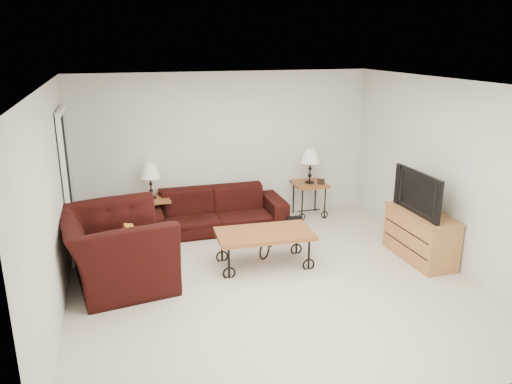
# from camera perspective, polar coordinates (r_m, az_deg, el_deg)

# --- Properties ---
(ground) EXTENTS (5.00, 5.00, 0.00)m
(ground) POSITION_cam_1_polar(r_m,az_deg,el_deg) (6.48, 1.77, -10.24)
(ground) COLOR beige
(ground) RESTS_ON ground
(wall_back) EXTENTS (5.00, 0.02, 2.50)m
(wall_back) POSITION_cam_1_polar(r_m,az_deg,el_deg) (8.35, -3.50, 5.11)
(wall_back) COLOR silver
(wall_back) RESTS_ON ground
(wall_front) EXTENTS (5.00, 0.02, 2.50)m
(wall_front) POSITION_cam_1_polar(r_m,az_deg,el_deg) (3.88, 13.65, -9.77)
(wall_front) COLOR silver
(wall_front) RESTS_ON ground
(wall_left) EXTENTS (0.02, 5.00, 2.50)m
(wall_left) POSITION_cam_1_polar(r_m,az_deg,el_deg) (5.77, -22.41, -1.62)
(wall_left) COLOR silver
(wall_left) RESTS_ON ground
(wall_right) EXTENTS (0.02, 5.00, 2.50)m
(wall_right) POSITION_cam_1_polar(r_m,az_deg,el_deg) (7.18, 21.22, 1.99)
(wall_right) COLOR silver
(wall_right) RESTS_ON ground
(ceiling) EXTENTS (5.00, 5.00, 0.00)m
(ceiling) POSITION_cam_1_polar(r_m,az_deg,el_deg) (5.78, 2.00, 12.36)
(ceiling) COLOR white
(ceiling) RESTS_ON wall_back
(doorway) EXTENTS (0.08, 0.94, 2.04)m
(doorway) POSITION_cam_1_polar(r_m,az_deg,el_deg) (7.41, -20.85, 0.63)
(doorway) COLOR black
(doorway) RESTS_ON ground
(sofa) EXTENTS (2.26, 0.89, 0.66)m
(sofa) POSITION_cam_1_polar(r_m,az_deg,el_deg) (8.08, -4.69, -2.09)
(sofa) COLOR black
(sofa) RESTS_ON ground
(side_table_left) EXTENTS (0.57, 0.57, 0.57)m
(side_table_left) POSITION_cam_1_polar(r_m,az_deg,el_deg) (8.14, -11.79, -2.61)
(side_table_left) COLOR #945225
(side_table_left) RESTS_ON ground
(side_table_right) EXTENTS (0.58, 0.58, 0.61)m
(side_table_right) POSITION_cam_1_polar(r_m,az_deg,el_deg) (8.74, 6.11, -0.85)
(side_table_right) COLOR #945225
(side_table_right) RESTS_ON ground
(lamp_left) EXTENTS (0.35, 0.35, 0.57)m
(lamp_left) POSITION_cam_1_polar(r_m,az_deg,el_deg) (7.97, -12.04, 1.25)
(lamp_left) COLOR black
(lamp_left) RESTS_ON side_table_left
(lamp_right) EXTENTS (0.36, 0.36, 0.61)m
(lamp_right) POSITION_cam_1_polar(r_m,az_deg,el_deg) (8.57, 6.24, 3.02)
(lamp_right) COLOR black
(lamp_right) RESTS_ON side_table_right
(photo_frame_left) EXTENTS (0.11, 0.04, 0.09)m
(photo_frame_left) POSITION_cam_1_polar(r_m,az_deg,el_deg) (7.89, -12.92, -0.78)
(photo_frame_left) COLOR black
(photo_frame_left) RESTS_ON side_table_left
(photo_frame_right) EXTENTS (0.12, 0.05, 0.10)m
(photo_frame_right) POSITION_cam_1_polar(r_m,az_deg,el_deg) (8.56, 7.50, 1.20)
(photo_frame_right) COLOR black
(photo_frame_right) RESTS_ON side_table_right
(coffee_table) EXTENTS (1.34, 0.77, 0.49)m
(coffee_table) POSITION_cam_1_polar(r_m,az_deg,el_deg) (6.82, 0.99, -6.52)
(coffee_table) COLOR #945225
(coffee_table) RESTS_ON ground
(armchair) EXTENTS (1.47, 1.62, 0.94)m
(armchair) POSITION_cam_1_polar(r_m,az_deg,el_deg) (6.50, -15.72, -6.25)
(armchair) COLOR black
(armchair) RESTS_ON ground
(throw_pillow) EXTENTS (0.17, 0.44, 0.43)m
(throw_pillow) POSITION_cam_1_polar(r_m,az_deg,el_deg) (6.43, -14.41, -5.92)
(throw_pillow) COLOR orange
(throw_pillow) RESTS_ON armchair
(tv_stand) EXTENTS (0.48, 1.15, 0.69)m
(tv_stand) POSITION_cam_1_polar(r_m,az_deg,el_deg) (7.36, 18.37, -4.78)
(tv_stand) COLOR #AB7A3F
(tv_stand) RESTS_ON ground
(television) EXTENTS (0.14, 1.03, 0.59)m
(television) POSITION_cam_1_polar(r_m,az_deg,el_deg) (7.14, 18.72, -0.02)
(television) COLOR black
(television) RESTS_ON tv_stand
(backpack) EXTENTS (0.42, 0.37, 0.46)m
(backpack) POSITION_cam_1_polar(r_m,az_deg,el_deg) (8.11, 4.09, -2.75)
(backpack) COLOR black
(backpack) RESTS_ON ground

